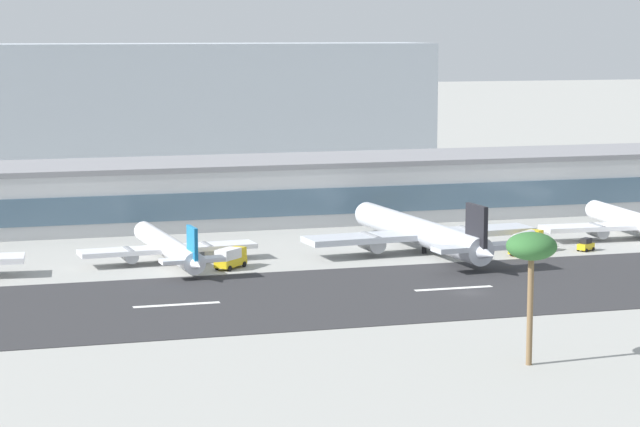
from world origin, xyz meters
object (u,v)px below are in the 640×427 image
object	(u,v)px
terminal_building	(247,191)
service_fuel_truck_0	(526,242)
palm_tree_0	(531,250)
airliner_black_tail_gate_2	(424,233)
service_baggage_tug_2	(586,245)
airliner_blue_tail_gate_1	(170,248)
distant_hotel_block	(162,106)
service_box_truck_1	(231,257)

from	to	relation	value
terminal_building	service_fuel_truck_0	xyz separation A→B (m)	(36.87, -49.07, -4.09)
service_fuel_truck_0	palm_tree_0	xyz separation A→B (m)	(-30.93, -66.80, 11.15)
airliner_black_tail_gate_2	service_baggage_tug_2	xyz separation A→B (m)	(27.43, -5.54, -2.34)
airliner_blue_tail_gate_1	palm_tree_0	distance (m)	80.15
airliner_blue_tail_gate_1	distant_hotel_block	bearing A→B (deg)	-13.31
service_box_truck_1	palm_tree_0	distance (m)	71.17
palm_tree_0	service_box_truck_1	bearing A→B (deg)	106.30
airliner_black_tail_gate_2	service_baggage_tug_2	size ratio (longest dim) A/B	14.26
service_box_truck_1	distant_hotel_block	bearing A→B (deg)	40.50
service_box_truck_1	service_baggage_tug_2	distance (m)	61.68
airliner_blue_tail_gate_1	airliner_black_tail_gate_2	bearing A→B (deg)	-97.23
terminal_building	distant_hotel_block	bearing A→B (deg)	89.82
airliner_blue_tail_gate_1	service_fuel_truck_0	world-z (taller)	airliner_blue_tail_gate_1
service_baggage_tug_2	distant_hotel_block	bearing A→B (deg)	75.73
distant_hotel_block	service_baggage_tug_2	size ratio (longest dim) A/B	41.87
service_fuel_truck_0	airliner_black_tail_gate_2	bearing A→B (deg)	122.43
service_box_truck_1	service_baggage_tug_2	world-z (taller)	service_box_truck_1
service_fuel_truck_0	palm_tree_0	size ratio (longest dim) A/B	0.54
distant_hotel_block	service_box_truck_1	size ratio (longest dim) A/B	24.98
service_box_truck_1	palm_tree_0	bearing A→B (deg)	-117.91
distant_hotel_block	airliner_blue_tail_gate_1	bearing A→B (deg)	-98.84
service_fuel_truck_0	service_baggage_tug_2	distance (m)	11.06
service_baggage_tug_2	airliner_blue_tail_gate_1	bearing A→B (deg)	142.33
airliner_black_tail_gate_2	service_baggage_tug_2	bearing A→B (deg)	-106.63
airliner_blue_tail_gate_1	service_fuel_truck_0	size ratio (longest dim) A/B	4.72
service_fuel_truck_0	service_baggage_tug_2	bearing A→B (deg)	-40.19
airliner_black_tail_gate_2	service_fuel_truck_0	world-z (taller)	airliner_black_tail_gate_2
airliner_blue_tail_gate_1	airliner_black_tail_gate_2	distance (m)	42.87
distant_hotel_block	airliner_blue_tail_gate_1	xyz separation A→B (m)	(-22.67, -145.81, -14.21)
airliner_blue_tail_gate_1	service_baggage_tug_2	xyz separation A→B (m)	(70.24, -7.60, -1.54)
airliner_black_tail_gate_2	service_box_truck_1	xyz separation A→B (m)	(-34.24, -4.76, -1.60)
service_box_truck_1	service_baggage_tug_2	size ratio (longest dim) A/B	1.68
service_box_truck_1	airliner_blue_tail_gate_1	bearing A→B (deg)	97.27
distant_hotel_block	airliner_black_tail_gate_2	size ratio (longest dim) A/B	2.94
service_box_truck_1	palm_tree_0	size ratio (longest dim) A/B	0.39
distant_hotel_block	airliner_blue_tail_gate_1	distance (m)	148.24
terminal_building	distant_hotel_block	distance (m)	104.73
service_baggage_tug_2	service_box_truck_1	bearing A→B (deg)	147.78
airliner_blue_tail_gate_1	terminal_building	bearing A→B (deg)	-32.70
distant_hotel_block	airliner_blue_tail_gate_1	size ratio (longest dim) A/B	3.85
palm_tree_0	distant_hotel_block	bearing A→B (deg)	91.46
service_fuel_truck_0	terminal_building	bearing A→B (deg)	87.52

